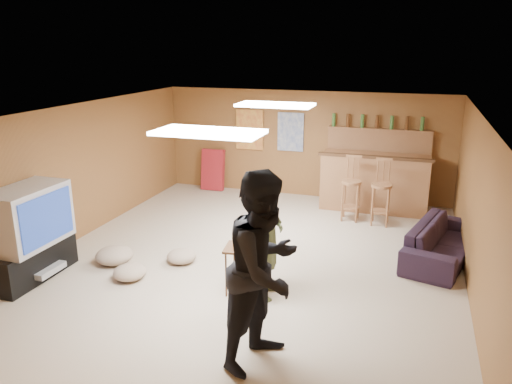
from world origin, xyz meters
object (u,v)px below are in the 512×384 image
(bar_counter, at_px, (374,182))
(person_black, at_px, (265,269))
(tray_table, at_px, (245,270))
(tv_body, at_px, (28,216))
(person_olive, at_px, (267,235))
(sofa, at_px, (443,242))

(bar_counter, relative_size, person_black, 1.00)
(bar_counter, height_order, tray_table, bar_counter)
(tv_body, relative_size, bar_counter, 0.55)
(bar_counter, bearing_deg, person_olive, -103.94)
(bar_counter, relative_size, person_olive, 1.22)
(person_olive, distance_m, tray_table, 0.57)
(tv_body, relative_size, tray_table, 1.71)
(tv_body, distance_m, person_olive, 3.22)
(tv_body, height_order, sofa, tv_body)
(person_black, bearing_deg, sofa, -10.62)
(sofa, bearing_deg, bar_counter, 45.34)
(bar_counter, relative_size, tray_table, 3.10)
(person_olive, height_order, sofa, person_olive)
(bar_counter, distance_m, person_olive, 4.06)
(person_olive, xyz_separation_m, sofa, (2.18, 1.87, -0.54))
(person_black, xyz_separation_m, sofa, (1.81, 3.17, -0.72))
(person_black, bearing_deg, person_olive, 34.87)
(person_black, distance_m, tray_table, 1.56)
(tray_table, bearing_deg, tv_body, -170.81)
(person_olive, relative_size, tray_table, 2.54)
(person_black, bearing_deg, tray_table, 46.38)
(sofa, xyz_separation_m, tray_table, (-2.45, -1.92, 0.04))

